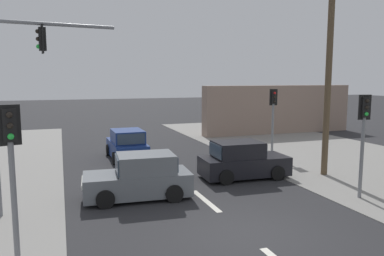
{
  "coord_description": "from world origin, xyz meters",
  "views": [
    {
      "loc": [
        -4.49,
        -8.34,
        4.08
      ],
      "look_at": [
        -0.14,
        4.0,
        2.36
      ],
      "focal_mm": 35.0,
      "sensor_mm": 36.0,
      "label": 1
    }
  ],
  "objects_px": {
    "utility_pole_midground_right": "(327,42)",
    "hatchback_receding_far": "(140,178)",
    "pedestal_signal_right_kerb": "(364,129)",
    "pedestal_signal_left_kerb": "(11,160)",
    "pedestal_signal_far_median": "(273,111)",
    "hatchback_kerbside_parked": "(242,161)",
    "traffic_signal_mast": "(12,87)",
    "hatchback_crossing_left": "(127,145)"
  },
  "relations": [
    {
      "from": "utility_pole_midground_right",
      "to": "hatchback_receding_far",
      "type": "xyz_separation_m",
      "value": [
        -7.93,
        -0.46,
        -4.88
      ]
    },
    {
      "from": "pedestal_signal_right_kerb",
      "to": "pedestal_signal_left_kerb",
      "type": "distance_m",
      "value": 10.69
    },
    {
      "from": "utility_pole_midground_right",
      "to": "hatchback_receding_far",
      "type": "relative_size",
      "value": 2.79
    },
    {
      "from": "pedestal_signal_left_kerb",
      "to": "pedestal_signal_far_median",
      "type": "distance_m",
      "value": 14.27
    },
    {
      "from": "pedestal_signal_right_kerb",
      "to": "pedestal_signal_far_median",
      "type": "relative_size",
      "value": 1.0
    },
    {
      "from": "hatchback_kerbside_parked",
      "to": "pedestal_signal_far_median",
      "type": "bearing_deg",
      "value": 43.76
    },
    {
      "from": "pedestal_signal_left_kerb",
      "to": "hatchback_kerbside_parked",
      "type": "xyz_separation_m",
      "value": [
        8.01,
        5.24,
        -1.71
      ]
    },
    {
      "from": "utility_pole_midground_right",
      "to": "hatchback_kerbside_parked",
      "type": "height_order",
      "value": "utility_pole_midground_right"
    },
    {
      "from": "pedestal_signal_right_kerb",
      "to": "hatchback_receding_far",
      "type": "bearing_deg",
      "value": 160.22
    },
    {
      "from": "traffic_signal_mast",
      "to": "pedestal_signal_far_median",
      "type": "xyz_separation_m",
      "value": [
        11.76,
        4.83,
        -1.42
      ]
    },
    {
      "from": "traffic_signal_mast",
      "to": "hatchback_receding_far",
      "type": "distance_m",
      "value": 4.92
    },
    {
      "from": "pedestal_signal_left_kerb",
      "to": "hatchback_crossing_left",
      "type": "bearing_deg",
      "value": 68.56
    },
    {
      "from": "pedestal_signal_far_median",
      "to": "hatchback_receding_far",
      "type": "distance_m",
      "value": 9.32
    },
    {
      "from": "pedestal_signal_right_kerb",
      "to": "hatchback_crossing_left",
      "type": "height_order",
      "value": "pedestal_signal_right_kerb"
    },
    {
      "from": "pedestal_signal_left_kerb",
      "to": "pedestal_signal_far_median",
      "type": "bearing_deg",
      "value": 36.69
    },
    {
      "from": "utility_pole_midground_right",
      "to": "hatchback_crossing_left",
      "type": "bearing_deg",
      "value": 140.36
    },
    {
      "from": "utility_pole_midground_right",
      "to": "pedestal_signal_right_kerb",
      "type": "relative_size",
      "value": 2.93
    },
    {
      "from": "pedestal_signal_right_kerb",
      "to": "hatchback_kerbside_parked",
      "type": "height_order",
      "value": "pedestal_signal_right_kerb"
    },
    {
      "from": "utility_pole_midground_right",
      "to": "hatchback_crossing_left",
      "type": "relative_size",
      "value": 2.85
    },
    {
      "from": "traffic_signal_mast",
      "to": "utility_pole_midground_right",
      "type": "bearing_deg",
      "value": 3.86
    },
    {
      "from": "pedestal_signal_right_kerb",
      "to": "pedestal_signal_far_median",
      "type": "xyz_separation_m",
      "value": [
        0.85,
        7.07,
        0.0
      ]
    },
    {
      "from": "utility_pole_midground_right",
      "to": "pedestal_signal_left_kerb",
      "type": "xyz_separation_m",
      "value": [
        -11.4,
        -4.48,
        -3.17
      ]
    },
    {
      "from": "pedestal_signal_left_kerb",
      "to": "hatchback_kerbside_parked",
      "type": "height_order",
      "value": "pedestal_signal_left_kerb"
    },
    {
      "from": "pedestal_signal_left_kerb",
      "to": "pedestal_signal_right_kerb",
      "type": "bearing_deg",
      "value": 7.84
    },
    {
      "from": "pedestal_signal_right_kerb",
      "to": "hatchback_kerbside_parked",
      "type": "bearing_deg",
      "value": 124.36
    },
    {
      "from": "pedestal_signal_right_kerb",
      "to": "hatchback_crossing_left",
      "type": "relative_size",
      "value": 0.97
    },
    {
      "from": "pedestal_signal_left_kerb",
      "to": "hatchback_kerbside_parked",
      "type": "relative_size",
      "value": 0.96
    },
    {
      "from": "hatchback_receding_far",
      "to": "utility_pole_midground_right",
      "type": "bearing_deg",
      "value": 3.35
    },
    {
      "from": "hatchback_kerbside_parked",
      "to": "hatchback_receding_far",
      "type": "distance_m",
      "value": 4.7
    },
    {
      "from": "pedestal_signal_far_median",
      "to": "hatchback_crossing_left",
      "type": "bearing_deg",
      "value": 164.82
    },
    {
      "from": "utility_pole_midground_right",
      "to": "hatchback_crossing_left",
      "type": "height_order",
      "value": "utility_pole_midground_right"
    },
    {
      "from": "pedestal_signal_left_kerb",
      "to": "pedestal_signal_far_median",
      "type": "relative_size",
      "value": 1.0
    },
    {
      "from": "traffic_signal_mast",
      "to": "hatchback_kerbside_parked",
      "type": "bearing_deg",
      "value": 10.5
    },
    {
      "from": "pedestal_signal_right_kerb",
      "to": "hatchback_receding_far",
      "type": "distance_m",
      "value": 7.76
    },
    {
      "from": "utility_pole_midground_right",
      "to": "pedestal_signal_right_kerb",
      "type": "height_order",
      "value": "utility_pole_midground_right"
    },
    {
      "from": "traffic_signal_mast",
      "to": "pedestal_signal_left_kerb",
      "type": "xyz_separation_m",
      "value": [
        0.31,
        -3.69,
        -1.42
      ]
    },
    {
      "from": "pedestal_signal_far_median",
      "to": "hatchback_kerbside_parked",
      "type": "height_order",
      "value": "pedestal_signal_far_median"
    },
    {
      "from": "utility_pole_midground_right",
      "to": "pedestal_signal_left_kerb",
      "type": "distance_m",
      "value": 12.65
    },
    {
      "from": "traffic_signal_mast",
      "to": "hatchback_kerbside_parked",
      "type": "relative_size",
      "value": 1.62
    },
    {
      "from": "pedestal_signal_left_kerb",
      "to": "pedestal_signal_far_median",
      "type": "xyz_separation_m",
      "value": [
        11.44,
        8.53,
        0.0
      ]
    },
    {
      "from": "utility_pole_midground_right",
      "to": "hatchback_crossing_left",
      "type": "distance_m",
      "value": 10.63
    },
    {
      "from": "pedestal_signal_far_median",
      "to": "hatchback_receding_far",
      "type": "xyz_separation_m",
      "value": [
        -7.97,
        -4.5,
        -1.71
      ]
    }
  ]
}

